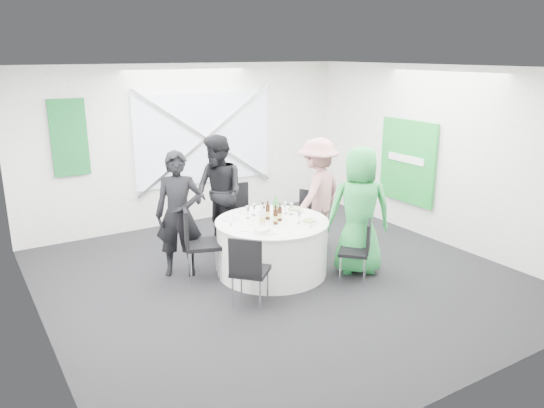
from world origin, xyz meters
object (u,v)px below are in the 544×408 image
person_man_back (219,194)px  person_woman_pink (317,194)px  person_man_back_left (179,214)px  clear_water_bottle (262,218)px  banquet_table (272,247)px  green_water_bottle (276,209)px  chair_back_left (196,238)px  person_woman_green (359,211)px  chair_back (239,211)px  chair_back_right (307,217)px  chair_front_left (248,267)px  chair_front_right (360,247)px

person_man_back → person_woman_pink: size_ratio=1.03×
person_man_back_left → clear_water_bottle: size_ratio=6.10×
person_man_back_left → clear_water_bottle: bearing=-9.9°
banquet_table → person_man_back: person_man_back is taller
green_water_bottle → banquet_table: bearing=-139.5°
chair_back_left → person_man_back_left: bearing=39.0°
person_woman_pink → person_woman_green: person_woman_green is taller
person_woman_green → person_woman_pink: bearing=-65.9°
banquet_table → chair_back: 1.12m
banquet_table → chair_back_left: 1.07m
chair_back_left → chair_back_right: size_ratio=1.09×
chair_back → person_man_back: (-0.28, 0.12, 0.29)m
chair_back_left → clear_water_bottle: (0.77, -0.44, 0.27)m
person_woman_green → chair_back_right: bearing=-53.8°
chair_back_left → person_man_back_left: size_ratio=0.59×
chair_back → chair_front_left: 2.07m
banquet_table → clear_water_bottle: bearing=-154.8°
person_man_back_left → clear_water_bottle: 1.15m
chair_front_right → person_man_back: person_man_back is taller
chair_back_left → person_woman_pink: person_woman_pink is taller
chair_back_left → green_water_bottle: green_water_bottle is taller
chair_back_right → chair_front_right: bearing=-29.5°
chair_back_right → clear_water_bottle: 1.31m
person_woman_pink → green_water_bottle: (-1.02, -0.41, 0.02)m
chair_back_right → chair_front_left: size_ratio=1.01×
chair_back_left → chair_front_left: size_ratio=1.10×
person_woman_pink → person_man_back_left: bearing=-27.0°
person_woman_green → clear_water_bottle: bearing=8.4°
chair_back_left → clear_water_bottle: clear_water_bottle is taller
person_woman_green → green_water_bottle: person_woman_green is taller
banquet_table → person_woman_green: (1.04, -0.60, 0.51)m
chair_front_left → chair_front_right: bearing=-136.7°
banquet_table → chair_front_left: 1.13m
chair_back → person_woman_green: 1.97m
chair_back_right → chair_front_right: (-0.08, -1.31, -0.06)m
person_man_back → green_water_bottle: (0.33, -1.11, -0.01)m
chair_back_left → person_woman_pink: size_ratio=0.59×
green_water_bottle → clear_water_bottle: 0.40m
chair_back_right → green_water_bottle: (-0.80, -0.34, 0.33)m
green_water_bottle → clear_water_bottle: (-0.34, -0.21, -0.01)m
banquet_table → person_man_back_left: person_man_back_left is taller
chair_back_right → green_water_bottle: bearing=-92.7°
chair_back → person_man_back: person_man_back is taller
chair_front_right → person_woman_green: 0.52m
chair_back_left → chair_front_right: size_ratio=1.20×
chair_front_left → person_man_back: person_man_back is taller
chair_back_right → clear_water_bottle: bearing=-90.2°
chair_front_right → chair_front_left: (-1.65, 0.09, 0.05)m
chair_front_right → person_man_back: (-1.05, 2.08, 0.40)m
chair_back_left → person_man_back: 1.22m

